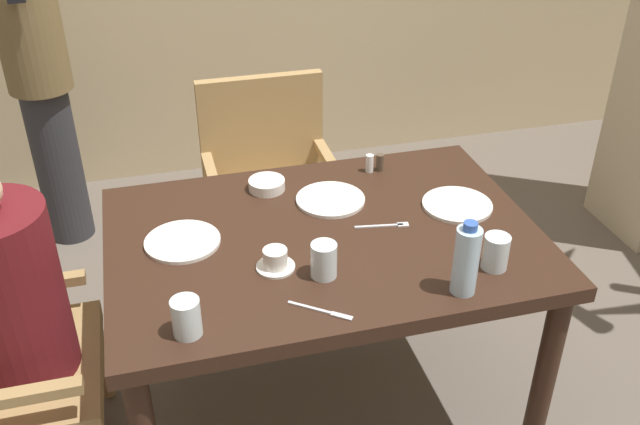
{
  "coord_description": "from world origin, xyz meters",
  "views": [
    {
      "loc": [
        -0.49,
        -1.8,
        1.98
      ],
      "look_at": [
        0.0,
        0.05,
        0.8
      ],
      "focal_mm": 40.0,
      "sensor_mm": 36.0,
      "label": 1
    }
  ],
  "objects_px": {
    "bowl_small": "(267,185)",
    "glass_tall_near": "(186,317)",
    "diner_in_left_chair": "(17,330)",
    "plate_main_left": "(183,241)",
    "glass_tall_far": "(496,252)",
    "water_bottle": "(466,260)",
    "standing_host": "(37,64)",
    "plate_main_right": "(330,200)",
    "glass_tall_mid": "(324,260)",
    "plate_dessert_center": "(457,205)",
    "teacup_with_saucer": "(275,260)",
    "chair_far_side": "(270,179)"
  },
  "relations": [
    {
      "from": "glass_tall_far",
      "to": "glass_tall_near",
      "type": "bearing_deg",
      "value": -176.14
    },
    {
      "from": "plate_main_left",
      "to": "plate_dessert_center",
      "type": "xyz_separation_m",
      "value": [
        0.91,
        -0.02,
        0.0
      ]
    },
    {
      "from": "plate_main_left",
      "to": "water_bottle",
      "type": "xyz_separation_m",
      "value": [
        0.73,
        -0.44,
        0.1
      ]
    },
    {
      "from": "glass_tall_far",
      "to": "diner_in_left_chair",
      "type": "bearing_deg",
      "value": 167.76
    },
    {
      "from": "diner_in_left_chair",
      "to": "water_bottle",
      "type": "bearing_deg",
      "value": -16.92
    },
    {
      "from": "plate_main_right",
      "to": "glass_tall_near",
      "type": "height_order",
      "value": "glass_tall_near"
    },
    {
      "from": "water_bottle",
      "to": "standing_host",
      "type": "bearing_deg",
      "value": 124.11
    },
    {
      "from": "standing_host",
      "to": "bowl_small",
      "type": "height_order",
      "value": "standing_host"
    },
    {
      "from": "bowl_small",
      "to": "glass_tall_near",
      "type": "relative_size",
      "value": 1.19
    },
    {
      "from": "teacup_with_saucer",
      "to": "water_bottle",
      "type": "xyz_separation_m",
      "value": [
        0.48,
        -0.24,
        0.08
      ]
    },
    {
      "from": "chair_far_side",
      "to": "water_bottle",
      "type": "bearing_deg",
      "value": -76.77
    },
    {
      "from": "chair_far_side",
      "to": "plate_dessert_center",
      "type": "height_order",
      "value": "chair_far_side"
    },
    {
      "from": "plate_dessert_center",
      "to": "water_bottle",
      "type": "relative_size",
      "value": 1.03
    },
    {
      "from": "diner_in_left_chair",
      "to": "plate_main_left",
      "type": "xyz_separation_m",
      "value": [
        0.51,
        0.06,
        0.19
      ]
    },
    {
      "from": "chair_far_side",
      "to": "bowl_small",
      "type": "xyz_separation_m",
      "value": [
        -0.12,
        -0.57,
        0.3
      ]
    },
    {
      "from": "bowl_small",
      "to": "glass_tall_near",
      "type": "height_order",
      "value": "glass_tall_near"
    },
    {
      "from": "plate_main_right",
      "to": "glass_tall_mid",
      "type": "height_order",
      "value": "glass_tall_mid"
    },
    {
      "from": "chair_far_side",
      "to": "glass_tall_near",
      "type": "bearing_deg",
      "value": -110.27
    },
    {
      "from": "chair_far_side",
      "to": "plate_main_right",
      "type": "xyz_separation_m",
      "value": [
        0.07,
        -0.7,
        0.29
      ]
    },
    {
      "from": "standing_host",
      "to": "water_bottle",
      "type": "relative_size",
      "value": 7.32
    },
    {
      "from": "plate_dessert_center",
      "to": "chair_far_side",
      "type": "bearing_deg",
      "value": 119.28
    },
    {
      "from": "teacup_with_saucer",
      "to": "glass_tall_far",
      "type": "xyz_separation_m",
      "value": [
        0.62,
        -0.16,
        0.03
      ]
    },
    {
      "from": "teacup_with_saucer",
      "to": "water_bottle",
      "type": "bearing_deg",
      "value": -26.42
    },
    {
      "from": "bowl_small",
      "to": "glass_tall_near",
      "type": "distance_m",
      "value": 0.76
    },
    {
      "from": "diner_in_left_chair",
      "to": "plate_dessert_center",
      "type": "distance_m",
      "value": 1.43
    },
    {
      "from": "standing_host",
      "to": "bowl_small",
      "type": "xyz_separation_m",
      "value": [
        0.8,
        -1.1,
        -0.12
      ]
    },
    {
      "from": "plate_main_left",
      "to": "teacup_with_saucer",
      "type": "bearing_deg",
      "value": -38.74
    },
    {
      "from": "diner_in_left_chair",
      "to": "plate_main_right",
      "type": "xyz_separation_m",
      "value": [
        1.02,
        0.19,
        0.19
      ]
    },
    {
      "from": "glass_tall_far",
      "to": "plate_main_left",
      "type": "bearing_deg",
      "value": 157.42
    },
    {
      "from": "teacup_with_saucer",
      "to": "glass_tall_near",
      "type": "distance_m",
      "value": 0.35
    },
    {
      "from": "standing_host",
      "to": "plate_dessert_center",
      "type": "xyz_separation_m",
      "value": [
        1.39,
        -1.38,
        -0.13
      ]
    },
    {
      "from": "plate_dessert_center",
      "to": "glass_tall_near",
      "type": "relative_size",
      "value": 2.19
    },
    {
      "from": "glass_tall_far",
      "to": "water_bottle",
      "type": "bearing_deg",
      "value": -149.81
    },
    {
      "from": "plate_main_left",
      "to": "plate_main_right",
      "type": "xyz_separation_m",
      "value": [
        0.51,
        0.13,
        0.0
      ]
    },
    {
      "from": "plate_dessert_center",
      "to": "teacup_with_saucer",
      "type": "height_order",
      "value": "teacup_with_saucer"
    },
    {
      "from": "water_bottle",
      "to": "plate_main_right",
      "type": "bearing_deg",
      "value": 111.61
    },
    {
      "from": "chair_far_side",
      "to": "plate_main_right",
      "type": "height_order",
      "value": "chair_far_side"
    },
    {
      "from": "teacup_with_saucer",
      "to": "diner_in_left_chair",
      "type": "bearing_deg",
      "value": 169.65
    },
    {
      "from": "glass_tall_mid",
      "to": "teacup_with_saucer",
      "type": "bearing_deg",
      "value": 151.03
    },
    {
      "from": "chair_far_side",
      "to": "plate_main_left",
      "type": "relative_size",
      "value": 3.76
    },
    {
      "from": "glass_tall_mid",
      "to": "glass_tall_far",
      "type": "distance_m",
      "value": 0.5
    },
    {
      "from": "plate_main_right",
      "to": "plate_dessert_center",
      "type": "xyz_separation_m",
      "value": [
        0.4,
        -0.14,
        0.0
      ]
    },
    {
      "from": "diner_in_left_chair",
      "to": "chair_far_side",
      "type": "relative_size",
      "value": 1.26
    },
    {
      "from": "plate_main_right",
      "to": "glass_tall_mid",
      "type": "xyz_separation_m",
      "value": [
        -0.13,
        -0.4,
        0.05
      ]
    },
    {
      "from": "glass_tall_mid",
      "to": "water_bottle",
      "type": "bearing_deg",
      "value": -25.48
    },
    {
      "from": "plate_main_right",
      "to": "glass_tall_far",
      "type": "bearing_deg",
      "value": -53.49
    },
    {
      "from": "glass_tall_near",
      "to": "glass_tall_mid",
      "type": "relative_size",
      "value": 1.0
    },
    {
      "from": "chair_far_side",
      "to": "glass_tall_mid",
      "type": "bearing_deg",
      "value": -92.98
    },
    {
      "from": "plate_main_left",
      "to": "water_bottle",
      "type": "distance_m",
      "value": 0.86
    },
    {
      "from": "bowl_small",
      "to": "glass_tall_near",
      "type": "bearing_deg",
      "value": -116.75
    }
  ]
}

